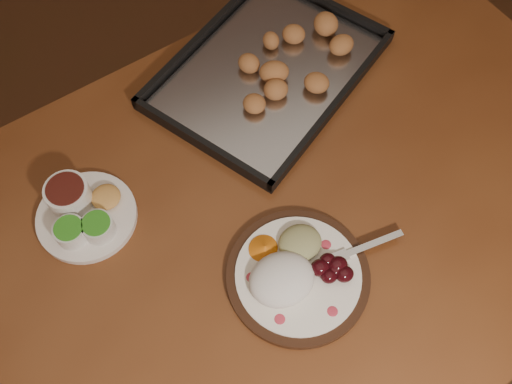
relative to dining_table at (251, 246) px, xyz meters
name	(u,v)px	position (x,y,z in m)	size (l,w,h in m)	color
ground	(219,250)	(0.00, 0.28, -0.65)	(4.00, 4.00, 0.00)	#542D1D
dining_table	(251,246)	(0.00, 0.00, 0.00)	(1.65, 1.17, 0.75)	brown
dinner_plate	(295,273)	(0.03, -0.12, 0.12)	(0.32, 0.24, 0.06)	black
condiment_saucer	(82,212)	(-0.27, 0.13, 0.12)	(0.18, 0.18, 0.06)	white
baking_tray	(267,69)	(0.16, 0.31, 0.11)	(0.56, 0.53, 0.05)	black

